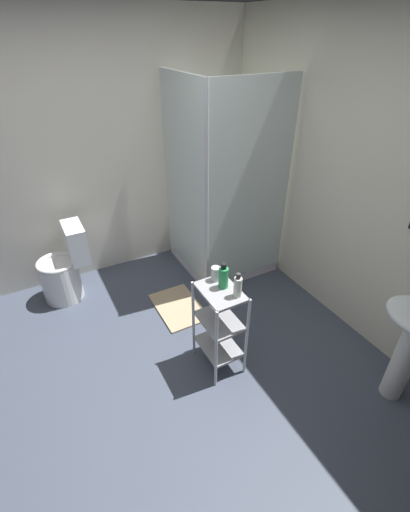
{
  "coord_description": "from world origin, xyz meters",
  "views": [
    {
      "loc": [
        1.65,
        -0.49,
        2.3
      ],
      "look_at": [
        -0.06,
        0.43,
        1.04
      ],
      "focal_mm": 24.78,
      "sensor_mm": 36.0,
      "label": 1
    }
  ],
  "objects_px": {
    "toilet": "(65,270)",
    "rinse_cup": "(216,274)",
    "storage_cart": "(219,322)",
    "bath_mat": "(178,307)",
    "shower_stall": "(220,231)",
    "body_wash_bottle_green": "(223,277)",
    "lotion_bottle_white": "(238,286)"
  },
  "relations": [
    {
      "from": "storage_cart",
      "to": "body_wash_bottle_green",
      "type": "relative_size",
      "value": 3.73
    },
    {
      "from": "shower_stall",
      "to": "bath_mat",
      "type": "relative_size",
      "value": 3.33
    },
    {
      "from": "rinse_cup",
      "to": "body_wash_bottle_green",
      "type": "bearing_deg",
      "value": 3.04
    },
    {
      "from": "body_wash_bottle_green",
      "to": "storage_cart",
      "type": "bearing_deg",
      "value": -53.21
    },
    {
      "from": "shower_stall",
      "to": "toilet",
      "type": "xyz_separation_m",
      "value": [
        -0.28,
        -1.59,
        -0.15
      ]
    },
    {
      "from": "toilet",
      "to": "rinse_cup",
      "type": "relative_size",
      "value": 7.04
    },
    {
      "from": "bath_mat",
      "to": "shower_stall",
      "type": "bearing_deg",
      "value": 121.08
    },
    {
      "from": "toilet",
      "to": "bath_mat",
      "type": "height_order",
      "value": "toilet"
    },
    {
      "from": "shower_stall",
      "to": "toilet",
      "type": "bearing_deg",
      "value": -99.88
    },
    {
      "from": "body_wash_bottle_green",
      "to": "lotion_bottle_white",
      "type": "relative_size",
      "value": 1.06
    },
    {
      "from": "shower_stall",
      "to": "bath_mat",
      "type": "bearing_deg",
      "value": -58.92
    },
    {
      "from": "toilet",
      "to": "rinse_cup",
      "type": "xyz_separation_m",
      "value": [
        1.33,
        0.93,
        0.48
      ]
    },
    {
      "from": "rinse_cup",
      "to": "bath_mat",
      "type": "relative_size",
      "value": 0.18
    },
    {
      "from": "shower_stall",
      "to": "toilet",
      "type": "height_order",
      "value": "shower_stall"
    },
    {
      "from": "storage_cart",
      "to": "bath_mat",
      "type": "relative_size",
      "value": 1.23
    },
    {
      "from": "lotion_bottle_white",
      "to": "rinse_cup",
      "type": "height_order",
      "value": "lotion_bottle_white"
    },
    {
      "from": "storage_cart",
      "to": "rinse_cup",
      "type": "bearing_deg",
      "value": 164.97
    },
    {
      "from": "body_wash_bottle_green",
      "to": "bath_mat",
      "type": "bearing_deg",
      "value": -176.01
    },
    {
      "from": "toilet",
      "to": "lotion_bottle_white",
      "type": "bearing_deg",
      "value": 31.89
    },
    {
      "from": "toilet",
      "to": "bath_mat",
      "type": "relative_size",
      "value": 1.27
    },
    {
      "from": "storage_cart",
      "to": "rinse_cup",
      "type": "relative_size",
      "value": 6.86
    },
    {
      "from": "shower_stall",
      "to": "storage_cart",
      "type": "height_order",
      "value": "shower_stall"
    },
    {
      "from": "shower_stall",
      "to": "storage_cart",
      "type": "relative_size",
      "value": 2.7
    },
    {
      "from": "body_wash_bottle_green",
      "to": "rinse_cup",
      "type": "height_order",
      "value": "body_wash_bottle_green"
    },
    {
      "from": "storage_cart",
      "to": "lotion_bottle_white",
      "type": "distance_m",
      "value": 0.41
    },
    {
      "from": "toilet",
      "to": "storage_cart",
      "type": "bearing_deg",
      "value": 31.61
    },
    {
      "from": "storage_cart",
      "to": "rinse_cup",
      "type": "height_order",
      "value": "rinse_cup"
    },
    {
      "from": "toilet",
      "to": "rinse_cup",
      "type": "distance_m",
      "value": 1.69
    },
    {
      "from": "toilet",
      "to": "rinse_cup",
      "type": "bearing_deg",
      "value": 35.03
    },
    {
      "from": "body_wash_bottle_green",
      "to": "rinse_cup",
      "type": "relative_size",
      "value": 1.84
    },
    {
      "from": "shower_stall",
      "to": "rinse_cup",
      "type": "distance_m",
      "value": 1.28
    },
    {
      "from": "lotion_bottle_white",
      "to": "body_wash_bottle_green",
      "type": "bearing_deg",
      "value": -165.54
    }
  ]
}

